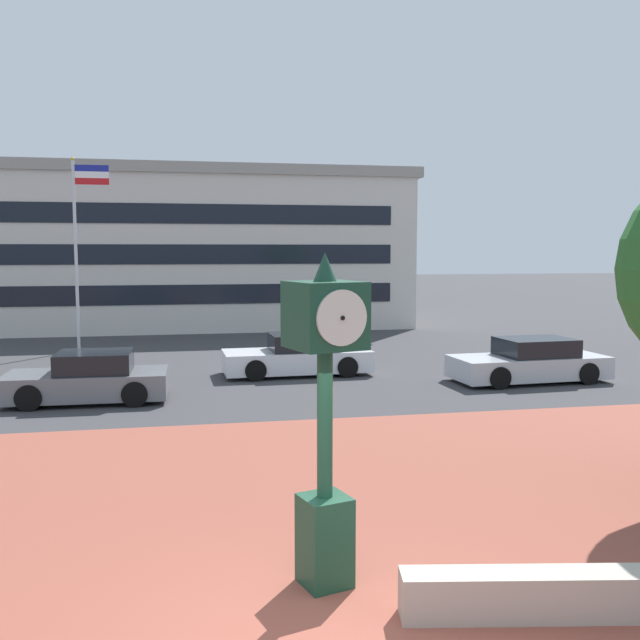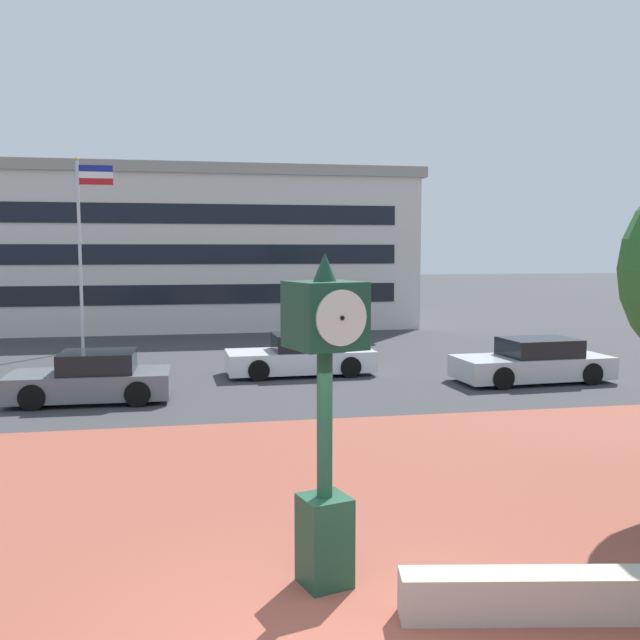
# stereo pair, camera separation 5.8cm
# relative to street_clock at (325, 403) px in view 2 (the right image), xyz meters

# --- Properties ---
(plaza_brick_paving) EXTENTS (44.00, 13.21, 0.01)m
(plaza_brick_paving) POSITION_rel_street_clock_xyz_m (-0.37, 1.31, -2.15)
(plaza_brick_paving) COLOR brown
(plaza_brick_paving) RESTS_ON ground
(planter_wall) EXTENTS (3.22, 0.95, 0.50)m
(planter_wall) POSITION_rel_street_clock_xyz_m (2.20, -1.19, -1.90)
(planter_wall) COLOR #ADA393
(planter_wall) RESTS_ON ground
(street_clock) EXTENTS (0.93, 0.95, 3.85)m
(street_clock) POSITION_rel_street_clock_xyz_m (0.00, 0.00, 0.00)
(street_clock) COLOR #19422D
(street_clock) RESTS_ON ground
(car_street_near) EXTENTS (4.03, 1.96, 1.28)m
(car_street_near) POSITION_rel_street_clock_xyz_m (-3.92, 10.93, -1.58)
(car_street_near) COLOR slate
(car_street_near) RESTS_ON ground
(car_street_mid) EXTENTS (4.63, 2.13, 1.28)m
(car_street_mid) POSITION_rel_street_clock_xyz_m (8.50, 11.33, -1.58)
(car_street_mid) COLOR #B7BABF
(car_street_mid) RESTS_ON ground
(car_street_far) EXTENTS (4.58, 1.99, 1.28)m
(car_street_far) POSITION_rel_street_clock_xyz_m (1.99, 13.80, -1.58)
(car_street_far) COLOR silver
(car_street_far) RESTS_ON ground
(flagpole_primary) EXTENTS (1.36, 0.14, 7.33)m
(flagpole_primary) POSITION_rel_street_clock_xyz_m (-5.33, 20.50, 2.05)
(flagpole_primary) COLOR silver
(flagpole_primary) RESTS_ON ground
(civic_building) EXTENTS (27.20, 13.86, 7.83)m
(civic_building) POSITION_rel_street_clock_xyz_m (-3.63, 31.97, 1.78)
(civic_building) COLOR beige
(civic_building) RESTS_ON ground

